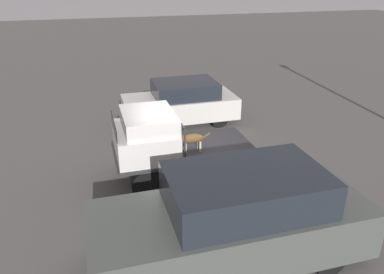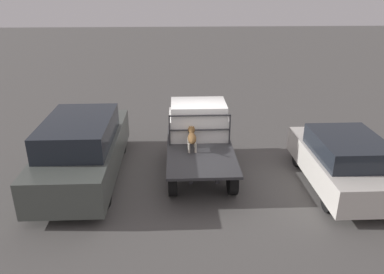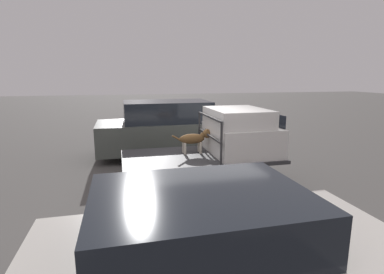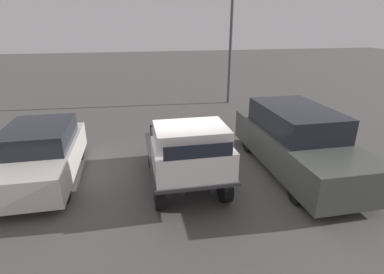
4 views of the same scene
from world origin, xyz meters
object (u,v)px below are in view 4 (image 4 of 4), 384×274
at_px(dog, 193,139).
at_px(light_pole_near, 232,24).
at_px(parked_pickup_far, 297,141).
at_px(flatbed_truck, 184,162).
at_px(parked_sedan, 40,154).

xyz_separation_m(dog, light_pole_near, (-8.22, 3.70, 2.92)).
xyz_separation_m(parked_pickup_far, light_pole_near, (-8.19, 0.53, 3.22)).
distance_m(flatbed_truck, parked_sedan, 4.05).
bearing_deg(parked_sedan, dog, 85.75).
bearing_deg(dog, light_pole_near, 158.46).
distance_m(flatbed_truck, dog, 0.68).
bearing_deg(parked_pickup_far, flatbed_truck, -88.49).
bearing_deg(flatbed_truck, dog, 101.09).
height_order(parked_sedan, parked_pickup_far, parked_pickup_far).
relative_size(flatbed_truck, parked_sedan, 0.91).
height_order(dog, light_pole_near, light_pole_near).
bearing_deg(parked_sedan, parked_pickup_far, 90.99).
xyz_separation_m(dog, parked_sedan, (-0.87, -4.18, -0.45)).
relative_size(dog, light_pole_near, 0.15).
bearing_deg(parked_sedan, flatbed_truck, 84.36).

